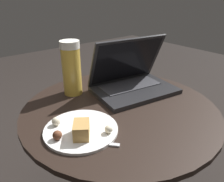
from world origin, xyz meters
TOP-DOWN VIEW (x-y plane):
  - table at (0.00, 0.00)m, footprint 0.71×0.71m
  - laptop at (0.13, 0.08)m, footprint 0.36×0.28m
  - beer_glass at (-0.08, 0.21)m, footprint 0.08×0.08m
  - snack_plate at (-0.20, -0.05)m, footprint 0.23×0.23m
  - fork at (-0.22, -0.09)m, footprint 0.13×0.14m

SIDE VIEW (x-z plane):
  - table at x=0.00m, z-range 0.14..0.69m
  - fork at x=-0.22m, z-range 0.55..0.55m
  - snack_plate at x=-0.20m, z-range 0.53..0.59m
  - laptop at x=0.13m, z-range 0.48..0.71m
  - beer_glass at x=-0.08m, z-range 0.55..0.77m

